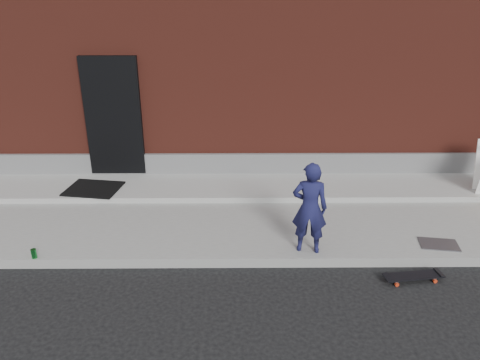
{
  "coord_description": "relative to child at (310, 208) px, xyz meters",
  "views": [
    {
      "loc": [
        -0.29,
        -5.61,
        3.74
      ],
      "look_at": [
        -0.24,
        0.8,
        1.02
      ],
      "focal_mm": 35.0,
      "sensor_mm": 36.0,
      "label": 1
    }
  ],
  "objects": [
    {
      "name": "child",
      "position": [
        0.0,
        0.0,
        0.0
      ],
      "size": [
        0.54,
        0.4,
        1.36
      ],
      "primitive_type": "imported",
      "rotation": [
        0.0,
        0.0,
        2.98
      ],
      "color": "#181945",
      "rests_on": "sidewalk"
    },
    {
      "name": "utility_plate",
      "position": [
        1.97,
        0.13,
        -0.67
      ],
      "size": [
        0.6,
        0.43,
        0.02
      ],
      "primitive_type": "cube",
      "rotation": [
        0.0,
        0.0,
        -0.15
      ],
      "color": "#57565C",
      "rests_on": "sidewalk"
    },
    {
      "name": "doormat",
      "position": [
        -3.63,
        1.96,
        -0.56
      ],
      "size": [
        1.04,
        0.89,
        0.03
      ],
      "primitive_type": "cube",
      "rotation": [
        0.0,
        0.0,
        -0.16
      ],
      "color": "black",
      "rests_on": "apron"
    },
    {
      "name": "soda_can",
      "position": [
        -3.88,
        -0.18,
        -0.61
      ],
      "size": [
        0.1,
        0.1,
        0.14
      ],
      "primitive_type": "cylinder",
      "rotation": [
        0.0,
        0.0,
        -0.34
      ],
      "color": "#1A8630",
      "rests_on": "sidewalk"
    },
    {
      "name": "apron",
      "position": [
        -0.73,
        2.17,
        -0.63
      ],
      "size": [
        20.0,
        1.2,
        0.1
      ],
      "primitive_type": "cube",
      "color": "#989792",
      "rests_on": "sidewalk"
    },
    {
      "name": "ground",
      "position": [
        -0.73,
        -0.23,
        -0.83
      ],
      "size": [
        80.0,
        80.0,
        0.0
      ],
      "primitive_type": "plane",
      "color": "black",
      "rests_on": "ground"
    },
    {
      "name": "building",
      "position": [
        -0.73,
        6.76,
        1.67
      ],
      "size": [
        20.0,
        8.1,
        5.0
      ],
      "color": "#5E2319",
      "rests_on": "ground"
    },
    {
      "name": "sidewalk",
      "position": [
        -0.73,
        1.27,
        -0.75
      ],
      "size": [
        20.0,
        3.0,
        0.15
      ],
      "primitive_type": "cube",
      "color": "gray",
      "rests_on": "ground"
    },
    {
      "name": "skateboard",
      "position": [
        1.37,
        -0.56,
        -0.76
      ],
      "size": [
        0.81,
        0.31,
        0.09
      ],
      "color": "red",
      "rests_on": "ground"
    }
  ]
}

